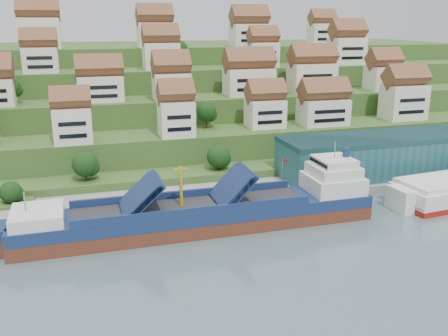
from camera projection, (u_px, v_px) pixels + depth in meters
name	position (u px, v px, depth m)	size (l,w,h in m)	color
ground	(217.00, 227.00, 99.67)	(300.00, 300.00, 0.00)	slate
quay	(281.00, 190.00, 118.59)	(180.00, 14.00, 2.20)	gray
hillside	(145.00, 100.00, 191.99)	(260.00, 128.00, 31.00)	#2D4C1E
hillside_village	(181.00, 73.00, 150.70)	(154.12, 62.21, 29.83)	white
hillside_trees	(148.00, 120.00, 130.43)	(141.30, 62.12, 31.39)	#194015
warehouse	(395.00, 153.00, 127.38)	(60.00, 15.00, 10.00)	#22585D
flagpole	(282.00, 173.00, 111.84)	(1.28, 0.16, 8.00)	gray
cargo_ship	(209.00, 213.00, 98.72)	(70.65, 11.33, 15.56)	#592A1B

